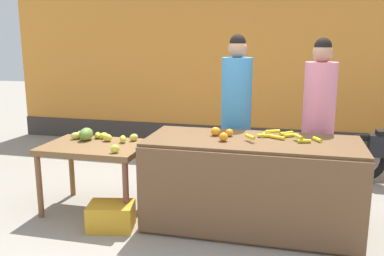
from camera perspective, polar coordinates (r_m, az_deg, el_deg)
The scene contains 11 objects.
ground_plane at distance 4.39m, azimuth 3.45°, elevation -12.76°, with size 24.00×24.00×0.00m, color gray.
market_wall_back at distance 7.11m, azimuth 8.25°, elevation 8.40°, with size 8.68×0.23×2.84m.
fruit_stall_counter at distance 4.16m, azimuth 8.12°, elevation -7.62°, with size 2.06×0.87×0.89m.
side_table_wooden at distance 4.58m, azimuth -13.24°, elevation -3.35°, with size 1.07×0.75×0.74m.
banana_bunch_pile at distance 4.13m, azimuth 12.23°, elevation -1.08°, with size 0.72×0.50×0.07m.
orange_pile at distance 4.10m, azimuth 4.00°, elevation -0.71°, with size 0.23×0.36×0.09m.
mango_papaya_pile at distance 4.70m, azimuth -13.16°, elevation -1.09°, with size 0.79×0.64×0.14m.
vendor_woman_blue_shirt at distance 4.71m, azimuth 6.08°, elevation 1.26°, with size 0.34×0.34×1.90m.
vendor_woman_pink_shirt at distance 4.66m, azimuth 16.95°, elevation 0.43°, with size 0.34×0.34×1.86m.
produce_crate at distance 4.26m, azimuth -11.08°, elevation -11.83°, with size 0.44×0.32×0.26m, color gold.
produce_sack at distance 5.15m, azimuth -0.98°, elevation -5.61°, with size 0.36×0.30×0.55m, color maroon.
Camera 1 is at (0.70, -3.92, 1.85)m, focal length 38.73 mm.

